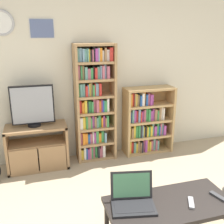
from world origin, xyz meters
TOP-DOWN VIEW (x-y plane):
  - wall_back at (-0.01, 2.42)m, footprint 5.86×0.09m
  - tv_stand at (-0.78, 2.14)m, footprint 0.85×0.41m
  - television at (-0.80, 2.17)m, footprint 0.58×0.18m
  - bookshelf_tall at (0.07, 2.24)m, footprint 0.59×0.30m
  - bookshelf_short at (0.92, 2.23)m, footprint 0.79×0.32m
  - coffee_table at (0.33, 0.28)m, footprint 1.13×0.53m
  - laptop at (-0.00, 0.36)m, footprint 0.42×0.36m
  - remote_near_laptop at (0.79, 0.24)m, footprint 0.08×0.17m
  - remote_far_from_laptop at (0.50, 0.22)m, footprint 0.11×0.16m

SIDE VIEW (x-z plane):
  - tv_stand at x=-0.78m, z-range 0.00..0.64m
  - coffee_table at x=0.33m, z-range 0.18..0.65m
  - remote_near_laptop at x=0.79m, z-range 0.46..0.48m
  - remote_far_from_laptop at x=0.50m, z-range 0.46..0.48m
  - bookshelf_short at x=0.92m, z-range -0.02..1.06m
  - laptop at x=0.00m, z-range 0.40..0.66m
  - bookshelf_tall at x=0.07m, z-range 0.01..1.77m
  - television at x=-0.80m, z-range 0.64..1.22m
  - wall_back at x=-0.01m, z-range 0.01..2.61m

